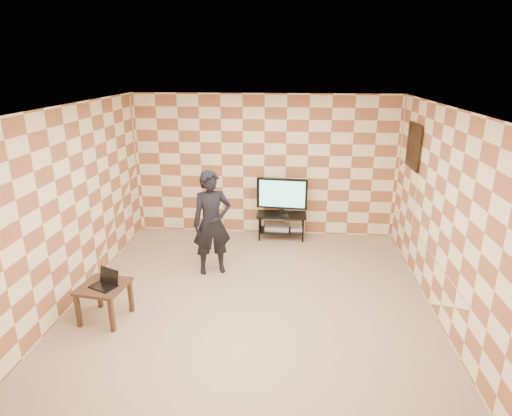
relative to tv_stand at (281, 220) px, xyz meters
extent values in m
plane|color=tan|center=(-0.35, -2.20, -0.36)|extent=(5.00, 5.00, 0.00)
cube|color=#F9EABC|center=(-0.35, 0.30, 0.99)|extent=(5.00, 0.02, 2.70)
cube|color=#F9EABC|center=(-0.35, -4.70, 0.99)|extent=(5.00, 0.02, 2.70)
cube|color=#F9EABC|center=(-2.85, -2.20, 0.99)|extent=(0.02, 5.00, 2.70)
cube|color=#F9EABC|center=(2.15, -2.20, 0.99)|extent=(0.02, 5.00, 2.70)
cube|color=white|center=(-0.35, -2.20, 2.34)|extent=(5.00, 5.00, 0.02)
cube|color=black|center=(2.12, -0.65, 1.59)|extent=(0.04, 0.72, 0.72)
cube|color=black|center=(2.12, -0.65, 1.59)|extent=(0.04, 0.03, 0.68)
cube|color=black|center=(2.12, -0.65, 1.59)|extent=(0.04, 0.68, 0.03)
cube|color=black|center=(0.00, 0.00, 0.12)|extent=(0.93, 0.42, 0.04)
cube|color=black|center=(0.00, 0.00, -0.20)|extent=(0.84, 0.37, 0.03)
cylinder|color=black|center=(-0.41, -0.17, -0.11)|extent=(0.03, 0.03, 0.50)
cylinder|color=black|center=(-0.41, 0.17, -0.11)|extent=(0.03, 0.03, 0.50)
cylinder|color=black|center=(0.41, -0.17, -0.11)|extent=(0.03, 0.03, 0.50)
cylinder|color=black|center=(0.41, 0.17, -0.11)|extent=(0.03, 0.03, 0.50)
cube|color=black|center=(0.00, 0.00, 0.15)|extent=(0.30, 0.20, 0.03)
cube|color=black|center=(0.00, 0.00, 0.21)|extent=(0.07, 0.06, 0.08)
cube|color=black|center=(0.00, 0.00, 0.54)|extent=(0.96, 0.14, 0.58)
cube|color=#67D1C0|center=(0.00, -0.03, 0.54)|extent=(0.85, 0.08, 0.50)
cube|color=#B2B2B4|center=(-0.08, 0.04, -0.15)|extent=(0.47, 0.35, 0.08)
cube|color=silver|center=(0.30, 0.00, -0.16)|extent=(0.25, 0.18, 0.06)
cube|color=#3A2819|center=(-2.23, -2.95, 0.12)|extent=(0.64, 0.64, 0.04)
cube|color=#3A2819|center=(-2.50, -3.15, -0.13)|extent=(0.06, 0.06, 0.46)
cube|color=#3A2819|center=(-2.43, -2.68, -0.13)|extent=(0.06, 0.06, 0.46)
cube|color=#3A2819|center=(-2.03, -3.22, -0.13)|extent=(0.06, 0.06, 0.46)
cube|color=#3A2819|center=(-1.96, -2.75, -0.13)|extent=(0.06, 0.06, 0.46)
cube|color=black|center=(-2.20, -2.99, 0.14)|extent=(0.38, 0.33, 0.02)
cube|color=black|center=(-2.15, -2.89, 0.25)|extent=(0.31, 0.18, 0.20)
imported|color=black|center=(-1.06, -1.48, 0.47)|extent=(0.71, 0.58, 1.67)
camera|label=1|loc=(0.15, -7.66, 2.86)|focal=30.00mm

